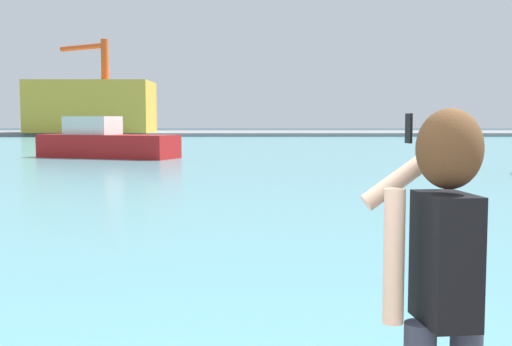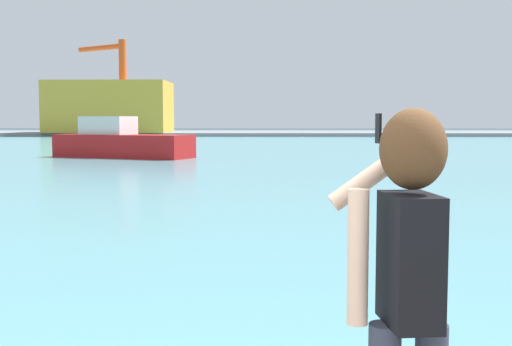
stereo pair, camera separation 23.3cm
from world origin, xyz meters
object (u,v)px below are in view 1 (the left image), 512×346
object	(u,v)px
person_photographer	(442,267)
port_crane	(99,76)
warehouse_left	(92,107)
boat_moored	(105,143)

from	to	relation	value
person_photographer	port_crane	world-z (taller)	port_crane
warehouse_left	port_crane	bearing A→B (deg)	-20.27
person_photographer	boat_moored	size ratio (longest dim) A/B	0.20
warehouse_left	person_photographer	bearing A→B (deg)	-75.28
person_photographer	boat_moored	bearing A→B (deg)	8.59
person_photographer	port_crane	size ratio (longest dim) A/B	0.14
boat_moored	warehouse_left	size ratio (longest dim) A/B	0.54
person_photographer	port_crane	distance (m)	87.64
person_photographer	boat_moored	world-z (taller)	boat_moored
boat_moored	port_crane	xyz separation A→B (m)	(-11.78, 49.36, 7.10)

